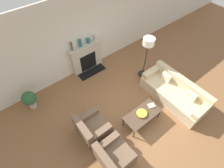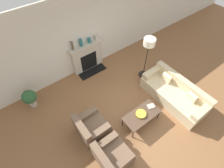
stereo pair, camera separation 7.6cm
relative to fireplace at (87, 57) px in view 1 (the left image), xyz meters
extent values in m
plane|color=brown|center=(0.07, -2.86, -0.56)|extent=(18.00, 18.00, 0.00)
cube|color=silver|center=(0.07, 0.14, 0.89)|extent=(18.00, 0.06, 2.90)
cube|color=beige|center=(0.00, 0.01, -0.01)|extent=(1.22, 0.20, 1.11)
cube|color=black|center=(0.00, -0.07, -0.16)|extent=(0.67, 0.04, 0.72)
cube|color=black|center=(0.00, -0.27, -0.55)|extent=(1.10, 0.40, 0.02)
cube|color=beige|center=(0.00, -0.02, 0.57)|extent=(1.34, 0.28, 0.05)
cube|color=#CCB78E|center=(1.42, -3.04, -0.34)|extent=(0.90, 2.22, 0.44)
cube|color=#CCB78E|center=(1.78, -3.04, 0.04)|extent=(0.20, 2.22, 0.34)
cube|color=#CCB78E|center=(1.42, -2.04, -0.03)|extent=(0.83, 0.22, 0.20)
cube|color=#CCB78E|center=(1.42, -4.04, -0.03)|extent=(0.83, 0.22, 0.20)
cube|color=beige|center=(1.56, -2.54, 0.01)|extent=(0.12, 0.32, 0.28)
cube|color=beige|center=(1.56, -3.54, 0.01)|extent=(0.12, 0.32, 0.28)
cube|color=brown|center=(-1.36, -3.38, -0.36)|extent=(0.82, 0.85, 0.40)
cube|color=brown|center=(-1.69, -3.38, 0.03)|extent=(0.18, 0.85, 0.38)
cube|color=brown|center=(-1.36, -3.72, -0.08)|extent=(0.74, 0.18, 0.17)
cube|color=brown|center=(-1.36, -3.05, -0.08)|extent=(0.74, 0.18, 0.17)
cube|color=brown|center=(-1.36, -2.39, -0.36)|extent=(0.82, 0.85, 0.40)
cube|color=brown|center=(-1.69, -2.39, 0.03)|extent=(0.18, 0.85, 0.38)
cube|color=brown|center=(-1.36, -2.73, -0.08)|extent=(0.74, 0.18, 0.17)
cube|color=brown|center=(-1.36, -2.06, -0.08)|extent=(0.74, 0.18, 0.17)
cube|color=#4C3828|center=(-0.01, -3.01, -0.15)|extent=(1.14, 0.56, 0.03)
cylinder|color=black|center=(-0.54, -3.24, -0.36)|extent=(0.03, 0.03, 0.40)
cylinder|color=black|center=(0.53, -3.24, -0.36)|extent=(0.03, 0.03, 0.40)
cylinder|color=black|center=(-0.54, -2.77, -0.36)|extent=(0.03, 0.03, 0.40)
cylinder|color=black|center=(0.53, -2.77, -0.36)|extent=(0.03, 0.03, 0.40)
cylinder|color=gold|center=(-0.03, -2.99, -0.12)|extent=(0.11, 0.11, 0.02)
cylinder|color=gold|center=(-0.03, -2.99, -0.09)|extent=(0.31, 0.31, 0.05)
cube|color=#B2A893|center=(0.41, -2.97, -0.12)|extent=(0.27, 0.23, 0.02)
cylinder|color=black|center=(1.47, -1.60, -0.55)|extent=(0.36, 0.36, 0.03)
cylinder|color=black|center=(1.47, -1.60, 0.18)|extent=(0.03, 0.03, 1.43)
cylinder|color=silver|center=(1.47, -1.60, 0.98)|extent=(0.40, 0.40, 0.24)
cylinder|color=brown|center=(-0.49, 0.01, 0.75)|extent=(0.08, 0.08, 0.32)
cylinder|color=#28666B|center=(-0.16, 0.01, 0.73)|extent=(0.12, 0.12, 0.27)
cylinder|color=#28666B|center=(0.17, 0.01, 0.68)|extent=(0.12, 0.12, 0.17)
cylinder|color=beige|center=(0.47, 0.01, 0.69)|extent=(0.13, 0.13, 0.19)
cylinder|color=#B2A899|center=(-2.43, -0.38, -0.44)|extent=(0.24, 0.24, 0.25)
sphere|color=#2D5B33|center=(-2.43, -0.38, -0.11)|extent=(0.45, 0.45, 0.45)
camera|label=1|loc=(-2.36, -4.52, 4.40)|focal=28.00mm
camera|label=2|loc=(-2.30, -4.57, 4.40)|focal=28.00mm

